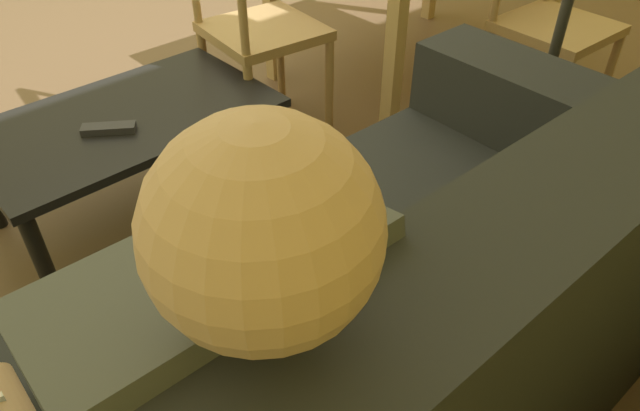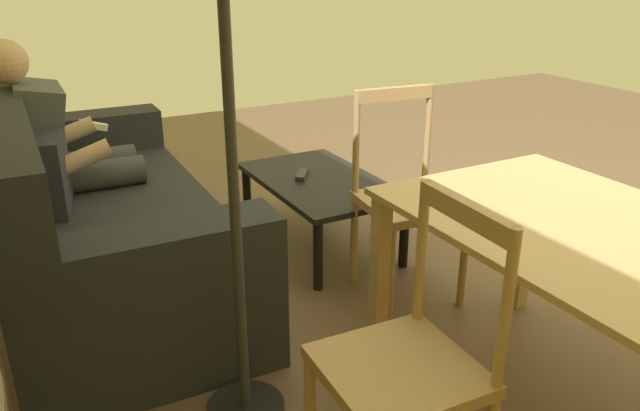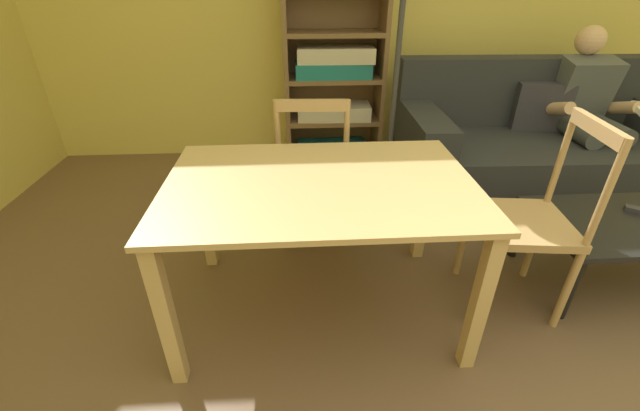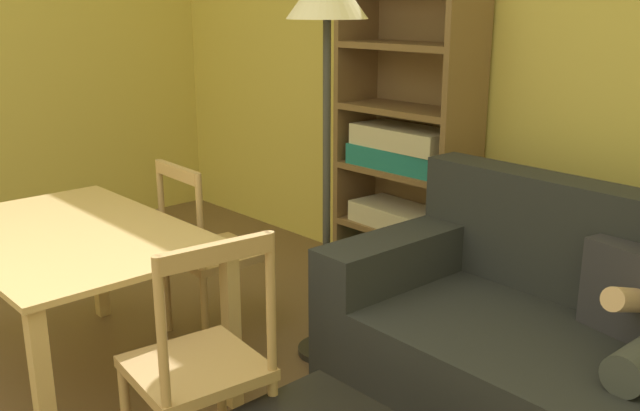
# 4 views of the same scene
# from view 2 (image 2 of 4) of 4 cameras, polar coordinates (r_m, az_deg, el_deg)

# --- Properties ---
(ground_plane) EXTENTS (8.38, 8.38, 0.00)m
(ground_plane) POSITION_cam_2_polar(r_m,az_deg,el_deg) (3.66, 22.19, -4.62)
(ground_plane) COLOR brown
(couch) EXTENTS (2.14, 1.02, 0.94)m
(couch) POSITION_cam_2_polar(r_m,az_deg,el_deg) (3.21, -19.95, -1.48)
(couch) COLOR #282B30
(couch) RESTS_ON ground_plane
(person_lounging) EXTENTS (0.60, 0.87, 1.17)m
(person_lounging) POSITION_cam_2_polar(r_m,az_deg,el_deg) (3.45, -22.12, 4.58)
(person_lounging) COLOR #4C5156
(person_lounging) RESTS_ON ground_plane
(coffee_table) EXTENTS (0.98, 0.59, 0.39)m
(coffee_table) POSITION_cam_2_polar(r_m,az_deg,el_deg) (3.44, -0.00, 1.66)
(coffee_table) COLOR black
(coffee_table) RESTS_ON ground_plane
(tv_remote) EXTENTS (0.17, 0.14, 0.02)m
(tv_remote) POSITION_cam_2_polar(r_m,az_deg,el_deg) (3.47, -1.66, 2.86)
(tv_remote) COLOR #2D2D38
(tv_remote) RESTS_ON coffee_table
(dining_table) EXTENTS (1.34, 0.89, 0.72)m
(dining_table) POSITION_cam_2_polar(r_m,az_deg,el_deg) (2.23, 23.29, -4.36)
(dining_table) COLOR tan
(dining_table) RESTS_ON ground_plane
(dining_chair_near_wall) EXTENTS (0.44, 0.44, 0.92)m
(dining_chair_near_wall) POSITION_cam_2_polar(r_m,az_deg,el_deg) (1.86, 7.99, -14.18)
(dining_chair_near_wall) COLOR tan
(dining_chair_near_wall) RESTS_ON ground_plane
(dining_chair_facing_couch) EXTENTS (0.47, 0.47, 0.97)m
(dining_chair_facing_couch) POSITION_cam_2_polar(r_m,az_deg,el_deg) (2.94, 7.88, 0.51)
(dining_chair_facing_couch) COLOR tan
(dining_chair_facing_couch) RESTS_ON ground_plane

